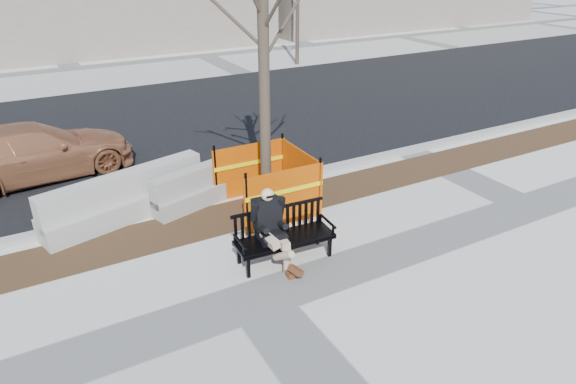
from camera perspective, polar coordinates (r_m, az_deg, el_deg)
name	(u,v)px	position (r m, az deg, el deg)	size (l,w,h in m)	color
ground	(257,299)	(7.84, -3.55, -11.91)	(120.00, 120.00, 0.00)	beige
mulch_strip	(197,225)	(9.88, -10.19, -3.64)	(40.00, 1.20, 0.02)	#47301C
asphalt_street	(123,132)	(15.43, -18.10, 6.42)	(60.00, 10.40, 0.01)	black
curb	(181,203)	(10.66, -11.95, -1.17)	(60.00, 0.25, 0.12)	#9E9B93
bench	(285,259)	(8.71, -0.38, -7.59)	(1.71, 0.61, 0.91)	black
seated_man	(271,261)	(8.66, -1.94, -7.80)	(0.57, 0.95, 1.34)	black
tree_fence	(267,208)	(10.35, -2.40, -1.82)	(2.47, 2.47, 6.19)	#DF5000
sedan	(40,177)	(13.08, -26.14, 1.53)	(1.76, 4.33, 1.26)	#A56641
jersey_barrier_left	(129,217)	(10.49, -17.48, -2.68)	(3.30, 0.66, 0.95)	#A5A29A
jersey_barrier_right	(213,197)	(10.90, -8.40, -0.60)	(2.82, 0.56, 0.81)	gray
far_tree_right	(297,64)	(23.88, 1.03, 14.20)	(1.90, 1.90, 5.13)	#493A2F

